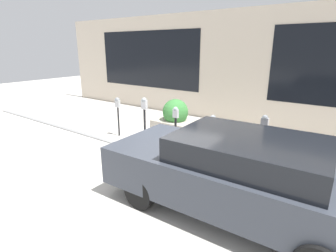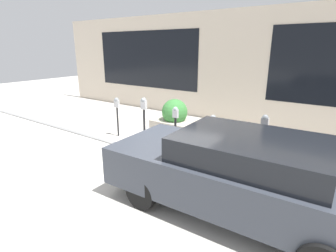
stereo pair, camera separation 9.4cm
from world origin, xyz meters
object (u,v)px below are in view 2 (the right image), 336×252
at_px(parking_meter_second, 213,127).
at_px(parking_meter_middle, 175,122).
at_px(parking_meter_nearest, 264,131).
at_px(parking_meter_fourth, 144,111).
at_px(parking_meter_farthest, 117,108).
at_px(planter_box, 175,121).
at_px(parked_car_front, 240,172).

height_order(parking_meter_second, parking_meter_middle, parking_meter_middle).
xyz_separation_m(parking_meter_nearest, parking_meter_second, (1.27, 0.05, -0.13)).
bearing_deg(parking_meter_fourth, parking_meter_nearest, 179.34).
distance_m(parking_meter_second, parking_meter_farthest, 3.54).
xyz_separation_m(parking_meter_fourth, planter_box, (-0.39, -1.14, -0.49)).
height_order(parking_meter_nearest, parked_car_front, parked_car_front).
xyz_separation_m(parking_meter_fourth, parking_meter_farthest, (1.16, 0.01, -0.04)).
bearing_deg(parking_meter_fourth, parking_meter_farthest, 0.67).
distance_m(parking_meter_farthest, parked_car_front, 5.25).
distance_m(parking_meter_farthest, planter_box, 1.99).
bearing_deg(parking_meter_second, parking_meter_middle, -3.97).
distance_m(parking_meter_nearest, planter_box, 3.51).
relative_size(parking_meter_middle, parked_car_front, 0.27).
height_order(parking_meter_middle, planter_box, parking_meter_middle).
bearing_deg(parking_meter_middle, parking_meter_nearest, 179.15).
height_order(parking_meter_fourth, parked_car_front, parked_car_front).
height_order(parking_meter_nearest, parking_meter_middle, parking_meter_nearest).
bearing_deg(parking_meter_fourth, planter_box, -108.79).
relative_size(parking_meter_second, parking_meter_middle, 0.97).
bearing_deg(parking_meter_nearest, parked_car_front, 93.44).
height_order(parking_meter_second, planter_box, parking_meter_second).
bearing_deg(parking_meter_middle, parked_car_front, 144.68).
bearing_deg(parking_meter_second, parked_car_front, 128.30).
distance_m(parking_meter_second, parking_meter_fourth, 2.38).
distance_m(parking_meter_second, planter_box, 2.38).
bearing_deg(parking_meter_nearest, parking_meter_farthest, -0.34).
bearing_deg(parked_car_front, parking_meter_middle, -37.03).
bearing_deg(parking_meter_fourth, parked_car_front, 153.96).
xyz_separation_m(parking_meter_middle, parking_meter_farthest, (2.33, 0.01, 0.10)).
bearing_deg(parked_car_front, parking_meter_nearest, -88.27).
xyz_separation_m(parking_meter_second, parking_meter_middle, (1.20, -0.08, -0.07)).
relative_size(parking_meter_second, parked_car_front, 0.26).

